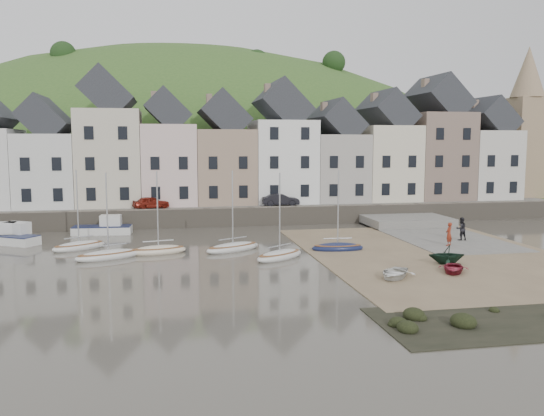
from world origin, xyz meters
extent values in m
plane|color=#464137|center=(0.00, 0.00, 0.00)|extent=(160.00, 160.00, 0.00)
cube|color=#365C25|center=(0.00, 32.00, 0.75)|extent=(90.00, 30.00, 1.50)
cube|color=slate|center=(0.00, 20.50, 1.55)|extent=(70.00, 7.00, 0.10)
cube|color=slate|center=(0.00, 17.00, 0.90)|extent=(70.00, 1.20, 1.80)
cube|color=#776248|center=(11.00, 0.00, 0.03)|extent=(18.00, 26.00, 0.06)
cube|color=slate|center=(15.00, 8.00, 0.06)|extent=(8.00, 18.00, 0.12)
ellipsoid|color=#365C25|center=(-5.00, 60.00, -18.00)|extent=(134.40, 84.00, 84.00)
cylinder|color=#382619|center=(-22.00, 48.00, 18.00)|extent=(0.50, 0.50, 3.00)
sphere|color=#213D19|center=(-22.00, 48.00, 20.50)|extent=(3.60, 3.60, 3.60)
cylinder|color=#382619|center=(-8.00, 52.00, 18.00)|extent=(0.50, 0.50, 3.00)
sphere|color=#213D19|center=(-8.00, 52.00, 20.50)|extent=(3.60, 3.60, 3.60)
cylinder|color=#382619|center=(6.00, 50.00, 18.00)|extent=(0.50, 0.50, 3.00)
sphere|color=#213D19|center=(6.00, 50.00, 20.50)|extent=(3.60, 3.60, 3.60)
cylinder|color=#382619|center=(18.00, 49.00, 18.00)|extent=(0.50, 0.50, 3.00)
sphere|color=#213D19|center=(18.00, 49.00, 20.50)|extent=(3.60, 3.60, 3.60)
cube|color=silver|center=(-20.05, 24.00, 5.25)|extent=(5.80, 8.00, 7.50)
cube|color=gray|center=(-21.50, 24.00, 11.92)|extent=(0.60, 0.90, 1.40)
cube|color=beige|center=(-13.90, 24.00, 6.50)|extent=(6.40, 8.00, 10.00)
cube|color=gray|center=(-15.50, 24.00, 14.73)|extent=(0.60, 0.90, 1.40)
cube|color=beige|center=(-7.85, 24.00, 5.75)|extent=(5.60, 8.00, 8.50)
cube|color=gray|center=(-9.25, 24.00, 12.82)|extent=(0.60, 0.90, 1.40)
cube|color=gray|center=(-1.90, 24.00, 5.50)|extent=(6.20, 8.00, 8.00)
cube|color=gray|center=(-3.45, 24.00, 12.62)|extent=(0.60, 0.90, 1.40)
cube|color=white|center=(4.55, 24.00, 6.00)|extent=(6.60, 8.00, 9.00)
cube|color=gray|center=(2.90, 24.00, 13.83)|extent=(0.60, 0.90, 1.40)
cube|color=#A6A098|center=(10.80, 24.00, 5.25)|extent=(5.80, 8.00, 7.50)
cube|color=gray|center=(9.35, 24.00, 11.92)|extent=(0.60, 0.90, 1.40)
cube|color=beige|center=(16.75, 24.00, 5.75)|extent=(6.00, 8.00, 8.50)
cube|color=gray|center=(15.25, 24.00, 13.02)|extent=(0.60, 0.90, 1.40)
cube|color=#7D675A|center=(23.00, 24.00, 6.50)|extent=(6.40, 8.00, 10.00)
cube|color=gray|center=(21.40, 24.00, 14.73)|extent=(0.60, 0.90, 1.40)
cube|color=beige|center=(29.15, 24.00, 5.50)|extent=(5.80, 8.00, 8.00)
cube|color=gray|center=(27.70, 24.00, 12.42)|extent=(0.60, 0.90, 1.40)
cube|color=#997F60|center=(34.55, 24.00, 7.50)|extent=(3.50, 3.50, 12.00)
cone|color=#997F60|center=(34.55, 24.00, 16.50)|extent=(4.00, 4.00, 6.00)
ellipsoid|color=silver|center=(-14.95, 7.06, 0.20)|extent=(4.39, 3.68, 0.84)
ellipsoid|color=brown|center=(-14.95, 7.06, 0.42)|extent=(4.03, 3.37, 0.20)
cylinder|color=#B2B5B7|center=(-14.95, 7.06, 3.30)|extent=(0.10, 0.10, 5.60)
cylinder|color=#B2B5B7|center=(-14.95, 7.06, 0.95)|extent=(1.99, 1.41, 0.08)
ellipsoid|color=silver|center=(-12.39, 3.02, 0.20)|extent=(5.00, 3.43, 0.84)
ellipsoid|color=brown|center=(-12.39, 3.02, 0.42)|extent=(4.59, 3.13, 0.20)
cylinder|color=#B2B5B7|center=(-12.39, 3.02, 3.30)|extent=(0.10, 0.10, 5.60)
cylinder|color=#B2B5B7|center=(-12.39, 3.02, 0.95)|extent=(2.43, 1.21, 0.08)
ellipsoid|color=beige|center=(-8.92, 4.22, 0.20)|extent=(4.38, 2.35, 0.84)
ellipsoid|color=brown|center=(-8.92, 4.22, 0.42)|extent=(4.02, 2.14, 0.20)
cylinder|color=#B2B5B7|center=(-8.92, 4.22, 3.30)|extent=(0.10, 0.10, 5.60)
cylinder|color=#B2B5B7|center=(-8.92, 4.22, 0.95)|extent=(2.25, 0.57, 0.08)
ellipsoid|color=silver|center=(-3.36, 4.29, 0.20)|extent=(4.87, 3.62, 0.84)
ellipsoid|color=brown|center=(-3.36, 4.29, 0.42)|extent=(4.47, 3.31, 0.20)
cylinder|color=#B2B5B7|center=(-3.36, 4.29, 3.30)|extent=(0.10, 0.10, 5.60)
cylinder|color=#B2B5B7|center=(-3.36, 4.29, 0.95)|extent=(2.32, 1.34, 0.08)
ellipsoid|color=silver|center=(-0.47, 0.66, 0.20)|extent=(4.41, 3.79, 0.84)
ellipsoid|color=brown|center=(-0.47, 0.66, 0.42)|extent=(4.04, 3.47, 0.20)
cylinder|color=#B2B5B7|center=(-0.47, 0.66, 3.30)|extent=(0.10, 0.10, 5.60)
cylinder|color=#B2B5B7|center=(-0.47, 0.66, 0.95)|extent=(1.98, 1.48, 0.08)
ellipsoid|color=#161E44|center=(4.48, 2.80, 0.20)|extent=(4.07, 1.79, 0.84)
ellipsoid|color=brown|center=(4.48, 2.80, 0.42)|extent=(3.74, 1.63, 0.20)
cylinder|color=#B2B5B7|center=(4.48, 2.80, 3.30)|extent=(0.10, 0.10, 5.60)
cylinder|color=#B2B5B7|center=(4.48, 2.80, 0.95)|extent=(2.18, 0.24, 0.08)
cube|color=silver|center=(-21.04, 10.62, 0.35)|extent=(5.61, 4.41, 0.70)
cube|color=#161E44|center=(-21.04, 10.62, 0.72)|extent=(5.54, 4.40, 0.08)
cube|color=silver|center=(-20.33, 11.06, 1.20)|extent=(2.29, 2.06, 1.00)
cube|color=silver|center=(-21.23, 11.11, 1.20)|extent=(1.66, 1.22, 1.00)
cube|color=silver|center=(-13.95, 14.19, 0.35)|extent=(5.26, 2.04, 0.70)
cube|color=#161E44|center=(-13.95, 14.19, 0.72)|extent=(5.16, 2.09, 0.08)
cube|color=silver|center=(-13.18, 14.24, 1.20)|extent=(1.88, 1.32, 1.00)
imported|color=silver|center=(5.16, -6.46, 0.36)|extent=(3.50, 3.61, 0.61)
imported|color=black|center=(10.20, -3.34, 0.70)|extent=(2.70, 2.43, 1.27)
imported|color=maroon|center=(9.36, -5.80, 0.33)|extent=(2.94, 3.22, 0.55)
imported|color=maroon|center=(13.52, 2.60, 1.04)|extent=(0.80, 0.75, 1.83)
imported|color=black|center=(15.72, 4.69, 1.07)|extent=(0.97, 0.79, 1.90)
imported|color=maroon|center=(-9.72, 19.50, 2.21)|extent=(3.87, 2.49, 1.23)
imported|color=black|center=(3.49, 19.50, 2.24)|extent=(3.93, 1.55, 1.27)
cube|color=black|center=(8.00, -15.00, 0.03)|extent=(14.00, 6.00, 0.05)
ellipsoid|color=black|center=(1.90, -15.64, 0.19)|extent=(0.94, 1.03, 0.61)
ellipsoid|color=black|center=(2.95, -14.01, 0.21)|extent=(1.03, 1.13, 0.67)
ellipsoid|color=black|center=(1.79, -14.89, 0.17)|extent=(0.83, 0.92, 0.54)
ellipsoid|color=black|center=(1.60, -14.86, 0.11)|extent=(0.56, 0.61, 0.36)
ellipsoid|color=black|center=(3.14, -14.24, 0.13)|extent=(0.67, 0.73, 0.43)
ellipsoid|color=black|center=(7.26, -13.72, 0.10)|extent=(0.50, 0.55, 0.33)
ellipsoid|color=black|center=(4.66, -15.43, 0.23)|extent=(1.16, 1.27, 0.75)
camera|label=1|loc=(-8.40, -38.08, 8.26)|focal=37.53mm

